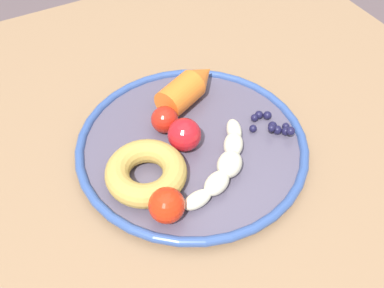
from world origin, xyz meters
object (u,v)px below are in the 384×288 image
(carrot_orange, at_px, (189,87))
(tomato_near, at_px, (167,205))
(banana, at_px, (225,164))
(donut, at_px, (146,173))
(plate, at_px, (192,145))
(tomato_far, at_px, (184,135))
(dining_table, at_px, (184,220))
(tomato_mid, at_px, (165,120))
(blueberry_pile, at_px, (272,125))

(carrot_orange, xyz_separation_m, tomato_near, (0.17, -0.12, -0.00))
(banana, relative_size, donut, 1.33)
(banana, bearing_deg, donut, -109.09)
(plate, xyz_separation_m, donut, (0.03, -0.08, 0.02))
(donut, relative_size, tomato_near, 2.37)
(donut, height_order, tomato_far, tomato_far)
(tomato_near, bearing_deg, tomato_far, 142.00)
(dining_table, height_order, tomato_near, tomato_near)
(tomato_near, distance_m, tomato_mid, 0.14)
(donut, xyz_separation_m, tomato_near, (0.06, -0.00, 0.01))
(plate, xyz_separation_m, tomato_mid, (-0.04, -0.02, 0.02))
(blueberry_pile, bearing_deg, donut, -89.90)
(banana, xyz_separation_m, tomato_mid, (-0.10, -0.03, 0.01))
(dining_table, bearing_deg, donut, -101.70)
(tomato_near, bearing_deg, carrot_orange, 144.91)
(tomato_mid, bearing_deg, donut, -40.71)
(banana, distance_m, tomato_mid, 0.10)
(banana, bearing_deg, blueberry_pile, 108.76)
(dining_table, xyz_separation_m, tomato_mid, (-0.08, 0.01, 0.13))
(carrot_orange, xyz_separation_m, tomato_far, (0.08, -0.05, 0.00))
(carrot_orange, xyz_separation_m, tomato_mid, (0.04, -0.06, -0.00))
(plate, bearing_deg, carrot_orange, 154.41)
(blueberry_pile, relative_size, tomato_far, 1.46)
(plate, distance_m, tomato_mid, 0.05)
(plate, distance_m, tomato_near, 0.12)
(dining_table, relative_size, tomato_far, 21.77)
(banana, height_order, tomato_near, tomato_near)
(carrot_orange, distance_m, tomato_near, 0.20)
(donut, xyz_separation_m, tomato_far, (-0.03, 0.07, 0.01))
(donut, bearing_deg, carrot_orange, 132.82)
(dining_table, xyz_separation_m, banana, (0.02, 0.05, 0.12))
(carrot_orange, bearing_deg, tomato_far, -31.65)
(plate, bearing_deg, banana, 13.91)
(dining_table, distance_m, donut, 0.13)
(plate, bearing_deg, donut, -70.96)
(tomato_near, distance_m, tomato_far, 0.11)
(carrot_orange, height_order, blueberry_pile, carrot_orange)
(plate, xyz_separation_m, tomato_near, (0.08, -0.08, 0.02))
(donut, height_order, tomato_mid, tomato_mid)
(plate, height_order, donut, donut)
(dining_table, bearing_deg, carrot_orange, 148.83)
(plate, relative_size, tomato_far, 7.03)
(tomato_near, relative_size, tomato_far, 0.97)
(banana, bearing_deg, plate, -166.09)
(tomato_mid, relative_size, tomato_far, 0.84)
(plate, height_order, tomato_far, tomato_far)
(blueberry_pile, xyz_separation_m, tomato_far, (-0.03, -0.12, 0.01))
(blueberry_pile, bearing_deg, tomato_near, -72.48)
(blueberry_pile, distance_m, tomato_near, 0.20)
(plate, xyz_separation_m, tomato_far, (-0.00, -0.01, 0.02))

